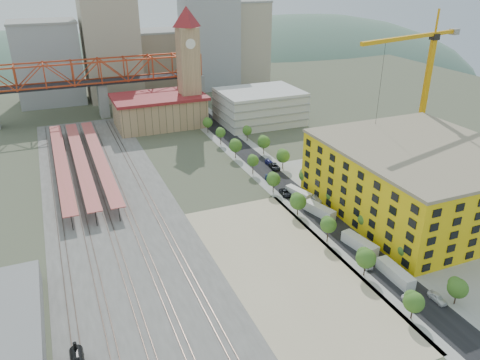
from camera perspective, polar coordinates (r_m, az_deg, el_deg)
name	(u,v)px	position (r m, az deg, el deg)	size (l,w,h in m)	color
ground	(248,206)	(133.13, 0.95, -3.17)	(400.00, 400.00, 0.00)	#474C38
ballast_strip	(109,202)	(140.31, -15.63, -2.61)	(36.00, 165.00, 0.06)	#605E59
dirt_lot	(287,269)	(107.51, 5.79, -10.78)	(28.00, 67.00, 0.06)	tan
street_asphalt	(275,177)	(151.50, 4.24, 0.38)	(12.00, 170.00, 0.06)	black
sidewalk_west	(259,180)	(149.29, 2.35, 0.04)	(3.00, 170.00, 0.04)	gray
sidewalk_east	(290,174)	(153.88, 6.07, 0.70)	(3.00, 170.00, 0.04)	gray
construction_pad	(422,208)	(141.76, 21.31, -3.16)	(50.00, 90.00, 0.06)	gray
rail_tracks	(103,203)	(140.12, -16.36, -2.69)	(26.56, 160.00, 0.18)	#382B23
platform_canopies	(80,159)	(163.61, -18.90, 2.45)	(16.00, 80.00, 4.12)	#BA474C
station_hall	(160,110)	(202.22, -9.78, 8.37)	(38.00, 24.00, 13.10)	tan
clock_tower	(188,56)	(198.62, -6.34, 14.81)	(12.00, 12.00, 52.00)	tan
parking_garage	(260,106)	(203.97, 2.41, 8.94)	(34.00, 26.00, 14.00)	silver
truss_bridge	(100,75)	(218.30, -16.69, 12.21)	(94.00, 9.60, 25.60)	gray
construction_building	(419,179)	(135.92, 20.98, 0.10)	(44.60, 50.60, 18.80)	yellow
street_trees	(289,189)	(143.52, 6.02, -1.15)	(15.40, 124.40, 8.00)	#2C5B1B
skyline	(153,48)	(259.06, -10.55, 15.52)	(133.00, 46.00, 60.00)	#9EA0A3
distant_hills	(175,148)	(404.88, -7.98, 3.92)	(647.00, 264.00, 227.00)	#4C6B59
tower_crane	(423,74)	(161.49, 21.39, 11.94)	(46.11, 13.68, 50.45)	orange
site_trailer_a	(395,273)	(108.78, 18.41, -10.76)	(2.65, 10.06, 2.75)	silver
site_trailer_b	(360,244)	(116.89, 14.37, -7.54)	(2.64, 10.05, 2.75)	silver
site_trailer_c	(319,210)	(129.77, 9.64, -3.66)	(2.59, 9.84, 2.69)	silver
site_trailer_d	(298,193)	(138.63, 7.13, -1.62)	(2.34, 8.91, 2.44)	silver
car_0	(410,302)	(102.75, 20.00, -13.81)	(1.72, 4.28, 1.46)	silver
car_1	(365,263)	(111.39, 15.04, -9.76)	(1.60, 4.59, 1.51)	gray
car_2	(285,193)	(139.51, 5.53, -1.59)	(2.42, 5.25, 1.46)	black
car_3	(270,179)	(147.81, 3.67, 0.07)	(2.16, 5.32, 1.54)	navy
car_4	(437,298)	(105.75, 22.92, -13.11)	(1.81, 4.49, 1.53)	white
car_5	(315,199)	(136.97, 9.09, -2.29)	(1.70, 4.88, 1.61)	#A1A0A5
car_6	(275,167)	(157.31, 4.26, 1.63)	(2.66, 5.76, 1.60)	black
car_7	(270,163)	(160.52, 3.64, 2.10)	(2.02, 4.96, 1.44)	navy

